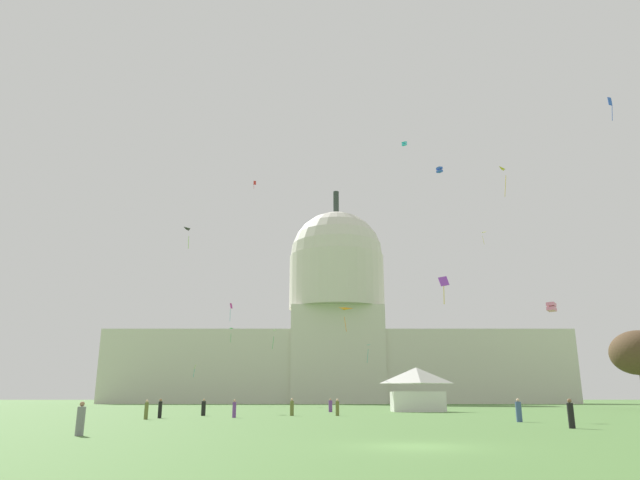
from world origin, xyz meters
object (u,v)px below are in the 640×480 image
person_grey_lawn_far_right (77,420)px  kite_turquoise_low (364,348)px  person_purple_back_center (231,409)px  person_black_near_tree_east (201,408)px  kite_yellow_high (480,234)px  person_olive_front_left (335,408)px  kite_black_mid (187,231)px  kite_blue_high (607,104)px  tree_east_far (635,353)px  kite_pink_low (548,307)px  person_olive_mid_center (143,410)px  capitol_building (334,329)px  person_olive_back_right (289,408)px  person_black_edge_west (568,414)px  kite_lime_low (192,368)px  kite_magenta_mid (228,307)px  kite_red_high (252,183)px  kite_cyan_high (402,144)px  kite_orange_low (342,313)px  person_purple_back_left (328,406)px  kite_white_low (269,333)px  kite_blue_mid (437,170)px  person_denim_near_tent (516,411)px  event_tent (414,389)px  kite_green_low (231,330)px  kite_gold_mid (503,173)px  person_black_front_center (157,409)px

person_grey_lawn_far_right → kite_turquoise_low: size_ratio=0.39×
person_grey_lawn_far_right → person_purple_back_center: person_purple_back_center is taller
person_black_near_tree_east → kite_turquoise_low: 89.57m
kite_yellow_high → person_olive_front_left: bearing=-70.6°
kite_black_mid → kite_blue_high: 63.50m
tree_east_far → kite_pink_low: (-24.38, -27.79, 3.07)m
kite_pink_low → person_olive_mid_center: bearing=59.7°
capitol_building → person_olive_back_right: 114.59m
kite_black_mid → person_black_edge_west: bearing=-138.0°
kite_turquoise_low → kite_lime_low: bearing=-94.1°
person_black_edge_west → kite_magenta_mid: 111.19m
tree_east_far → kite_turquoise_low: kite_turquoise_low is taller
person_olive_front_left → kite_red_high: bearing=138.0°
kite_cyan_high → kite_orange_low: 56.58m
tree_east_far → person_grey_lawn_far_right: (-62.61, -62.75, -7.92)m
kite_yellow_high → person_purple_back_left: bearing=-75.9°
person_black_near_tree_east → person_olive_front_left: bearing=5.5°
person_black_edge_west → kite_yellow_high: 115.21m
kite_white_low → capitol_building: bearing=154.0°
person_olive_mid_center → kite_orange_low: 40.93m
capitol_building → kite_blue_mid: (12.22, -96.13, 12.07)m
kite_lime_low → kite_turquoise_low: size_ratio=0.63×
kite_black_mid → kite_blue_high: bearing=-106.9°
person_denim_near_tent → kite_pink_low: 24.36m
kite_blue_mid → kite_black_mid: kite_blue_mid is taller
person_olive_back_right → kite_blue_mid: (20.27, 16.27, 32.93)m
kite_black_mid → kite_blue_mid: bearing=-100.3°
event_tent → kite_green_low: size_ratio=2.51×
kite_red_high → person_olive_mid_center: bearing=-71.7°
event_tent → person_grey_lawn_far_right: size_ratio=4.32×
kite_black_mid → kite_green_low: bearing=5.5°
person_grey_lawn_far_right → kite_white_low: size_ratio=0.45×
kite_magenta_mid → tree_east_far: bearing=120.8°
event_tent → kite_yellow_high: bearing=65.1°
kite_orange_low → person_denim_near_tent: bearing=83.8°
person_black_near_tree_east → kite_orange_low: bearing=63.0°
event_tent → kite_cyan_high: (6.27, 40.85, 54.13)m
kite_blue_high → person_olive_front_left: bearing=29.0°
person_olive_mid_center → kite_gold_mid: bearing=-133.8°
person_black_near_tree_east → kite_white_low: size_ratio=0.46×
kite_white_low → kite_orange_low: kite_white_low is taller
person_grey_lawn_far_right → kite_cyan_high: size_ratio=1.24×
person_grey_lawn_far_right → kite_blue_mid: bearing=68.7°
person_black_front_center → kite_blue_mid: kite_blue_mid is taller
person_black_edge_west → kite_green_low: bearing=-79.3°
person_black_near_tree_east → kite_green_low: kite_green_low is taller
event_tent → kite_pink_low: (13.57, -12.96, 8.89)m
kite_pink_low → kite_lime_low: bearing=-7.3°
kite_magenta_mid → person_olive_mid_center: bearing=68.0°
tree_east_far → person_purple_back_center: tree_east_far is taller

